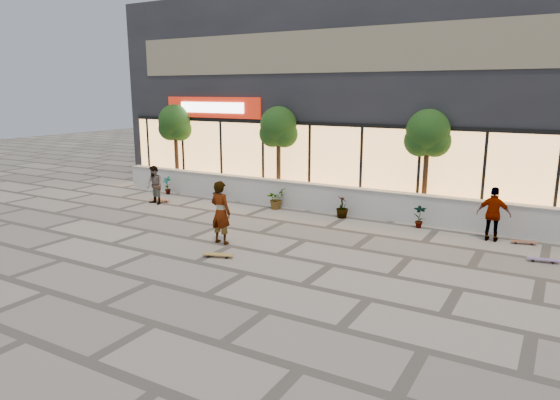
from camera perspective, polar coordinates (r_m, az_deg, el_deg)
The scene contains 18 objects.
ground at distance 12.83m, azimuth -3.91°, elevation -8.32°, with size 80.00×80.00×0.00m, color gray.
planter_wall at distance 18.66m, azimuth 8.08°, elevation -0.12°, with size 22.00×0.42×1.04m.
retail_building at distance 23.42m, azimuth 13.49°, elevation 11.38°, with size 24.00×9.17×8.50m.
shrub_a at distance 22.75m, azimuth -12.75°, elevation 1.65°, with size 0.43×0.29×0.81m, color #173912.
shrub_b at distance 20.98m, azimuth -7.10°, elevation 0.97°, with size 0.45×0.36×0.81m, color #173912.
shrub_c at distance 19.45m, azimuth -0.48°, elevation 0.16°, with size 0.73×0.63×0.81m, color #173912.
shrub_d at distance 18.23m, azimuth 7.13°, elevation -0.77°, with size 0.45×0.45×0.81m, color #173912.
shrub_e at distance 17.38m, azimuth 15.67°, elevation -1.80°, with size 0.43×0.29×0.81m, color #173912.
tree_west at distance 23.68m, azimuth -11.90°, elevation 8.41°, with size 1.60×1.50×3.92m.
tree_midwest at distance 20.45m, azimuth -0.17°, elevation 8.07°, with size 1.60×1.50×3.92m.
tree_mideast at distance 18.21m, azimuth 16.53°, elevation 7.03°, with size 1.60×1.50×3.92m.
skater_center at distance 15.04m, azimuth -6.80°, elevation -1.42°, with size 0.70×0.46×1.92m, color white.
skater_left at distance 20.79m, azimuth -14.14°, elevation 1.65°, with size 0.76×0.60×1.57m, color #9B9064.
skater_right_near at distance 16.54m, azimuth 23.23°, elevation -1.51°, with size 0.99×0.41×1.69m, color white.
skateboard_center at distance 14.01m, azimuth -7.12°, elevation -6.20°, with size 0.88×0.49×0.10m.
skateboard_left at distance 21.30m, azimuth -13.54°, elevation 0.01°, with size 0.86×0.41×0.10m.
skateboard_right_near at distance 16.77m, azimuth 26.10°, elevation -4.32°, with size 0.74×0.35×0.09m.
skateboard_right_far at distance 15.28m, azimuth 27.84°, elevation -6.04°, with size 0.81×0.33×0.10m.
Camera 1 is at (6.72, -9.94, 4.54)m, focal length 32.00 mm.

